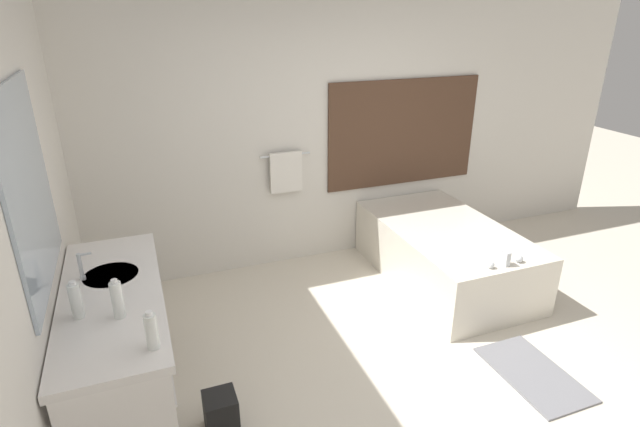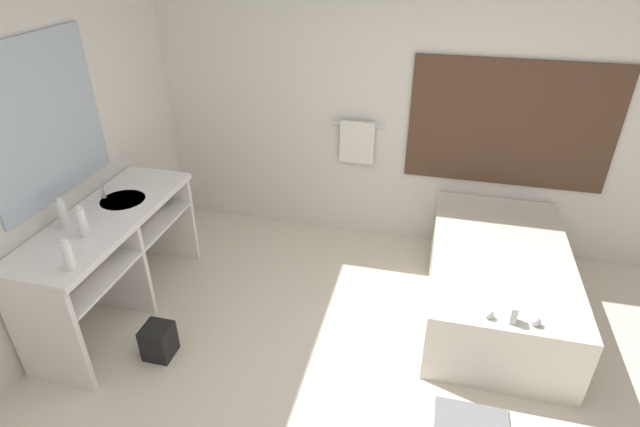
# 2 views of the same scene
# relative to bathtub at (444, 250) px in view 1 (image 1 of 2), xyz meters

# --- Properties ---
(ground_plane) EXTENTS (16.00, 16.00, 0.00)m
(ground_plane) POSITION_rel_bathtub_xyz_m (-1.00, -1.29, -0.30)
(ground_plane) COLOR beige
(ground_plane) RESTS_ON ground
(wall_back_with_blinds) EXTENTS (7.40, 0.13, 2.70)m
(wall_back_with_blinds) POSITION_rel_bathtub_xyz_m (-0.97, 0.94, 1.04)
(wall_back_with_blinds) COLOR silver
(wall_back_with_blinds) RESTS_ON ground_plane
(wall_left_with_mirror) EXTENTS (0.08, 7.40, 2.70)m
(wall_left_with_mirror) POSITION_rel_bathtub_xyz_m (-3.23, -1.28, 1.05)
(wall_left_with_mirror) COLOR silver
(wall_left_with_mirror) RESTS_ON ground_plane
(vanity_counter) EXTENTS (0.59, 1.62, 0.88)m
(vanity_counter) POSITION_rel_bathtub_xyz_m (-2.90, -0.70, 0.34)
(vanity_counter) COLOR white
(vanity_counter) RESTS_ON ground_plane
(sink_faucet) EXTENTS (0.09, 0.04, 0.18)m
(sink_faucet) POSITION_rel_bathtub_xyz_m (-3.06, -0.48, 0.67)
(sink_faucet) COLOR silver
(sink_faucet) RESTS_ON vanity_counter
(bathtub) EXTENTS (1.03, 1.81, 0.67)m
(bathtub) POSITION_rel_bathtub_xyz_m (0.00, 0.00, 0.00)
(bathtub) COLOR silver
(bathtub) RESTS_ON ground_plane
(water_bottle_1) EXTENTS (0.06, 0.06, 0.23)m
(water_bottle_1) POSITION_rel_bathtub_xyz_m (-3.06, -0.93, 0.68)
(water_bottle_1) COLOR silver
(water_bottle_1) RESTS_ON vanity_counter
(water_bottle_2) EXTENTS (0.06, 0.06, 0.24)m
(water_bottle_2) POSITION_rel_bathtub_xyz_m (-2.85, -1.00, 0.69)
(water_bottle_2) COLOR silver
(water_bottle_2) RESTS_ON vanity_counter
(water_bottle_3) EXTENTS (0.06, 0.06, 0.21)m
(water_bottle_3) POSITION_rel_bathtub_xyz_m (-2.69, -1.35, 0.68)
(water_bottle_3) COLOR silver
(water_bottle_3) RESTS_ON vanity_counter
(waste_bin) EXTENTS (0.20, 0.20, 0.26)m
(waste_bin) POSITION_rel_bathtub_xyz_m (-2.37, -1.12, -0.17)
(waste_bin) COLOR black
(waste_bin) RESTS_ON ground_plane
(bath_mat) EXTENTS (0.46, 0.78, 0.02)m
(bath_mat) POSITION_rel_bathtub_xyz_m (-0.17, -1.43, -0.29)
(bath_mat) COLOR slate
(bath_mat) RESTS_ON ground_plane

